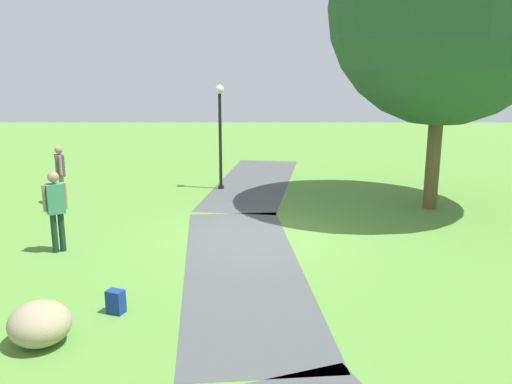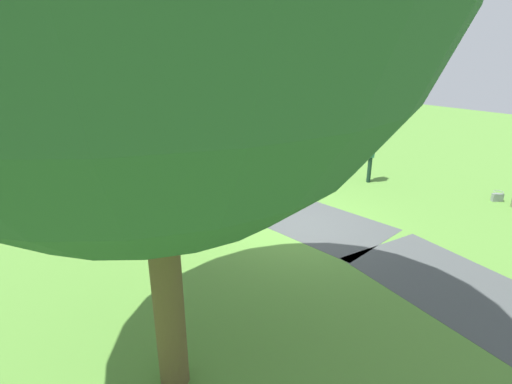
# 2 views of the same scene
# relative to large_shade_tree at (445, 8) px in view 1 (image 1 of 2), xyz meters

# --- Properties ---
(ground_plane) EXTENTS (48.00, 48.00, 0.00)m
(ground_plane) POSITION_rel_large_shade_tree_xyz_m (2.70, -4.87, -5.43)
(ground_plane) COLOR #548935
(footpath_segment_near) EXTENTS (8.26, 3.50, 0.01)m
(footpath_segment_near) POSITION_rel_large_shade_tree_xyz_m (-3.34, -5.01, -5.42)
(footpath_segment_near) COLOR #464A4A
(footpath_segment_near) RESTS_ON ground
(footpath_segment_mid) EXTENTS (8.18, 3.08, 0.01)m
(footpath_segment_mid) POSITION_rel_large_shade_tree_xyz_m (4.60, -5.23, -5.42)
(footpath_segment_mid) COLOR #464A4A
(footpath_segment_mid) RESTS_ON ground
(large_shade_tree) EXTENTS (6.17, 6.17, 8.52)m
(large_shade_tree) POSITION_rel_large_shade_tree_xyz_m (0.00, 0.00, 0.00)
(large_shade_tree) COLOR brown
(large_shade_tree) RESTS_ON ground
(lamp_post) EXTENTS (0.28, 0.28, 3.35)m
(lamp_post) POSITION_rel_large_shade_tree_xyz_m (-2.37, -6.11, -3.35)
(lamp_post) COLOR black
(lamp_post) RESTS_ON ground
(lawn_boulder) EXTENTS (1.32, 1.31, 0.64)m
(lawn_boulder) POSITION_rel_large_shade_tree_xyz_m (7.61, -8.18, -5.10)
(lawn_boulder) COLOR gray
(lawn_boulder) RESTS_ON ground
(woman_with_handbag) EXTENTS (0.48, 0.37, 1.71)m
(woman_with_handbag) POSITION_rel_large_shade_tree_xyz_m (-0.48, -10.65, -4.43)
(woman_with_handbag) COLOR #647147
(woman_with_handbag) RESTS_ON ground
(man_near_boulder) EXTENTS (0.40, 0.45, 1.80)m
(man_near_boulder) POSITION_rel_large_shade_tree_xyz_m (3.63, -9.31, -4.37)
(man_near_boulder) COLOR #153121
(man_near_boulder) RESTS_ON ground
(handbag_on_grass) EXTENTS (0.38, 0.38, 0.31)m
(handbag_on_grass) POSITION_rel_large_shade_tree_xyz_m (0.08, -10.75, -5.29)
(handbag_on_grass) COLOR gray
(handbag_on_grass) RESTS_ON ground
(backpack_by_boulder) EXTENTS (0.33, 0.34, 0.40)m
(backpack_by_boulder) POSITION_rel_large_shade_tree_xyz_m (6.60, -7.31, -5.23)
(backpack_by_boulder) COLOR navy
(backpack_by_boulder) RESTS_ON ground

